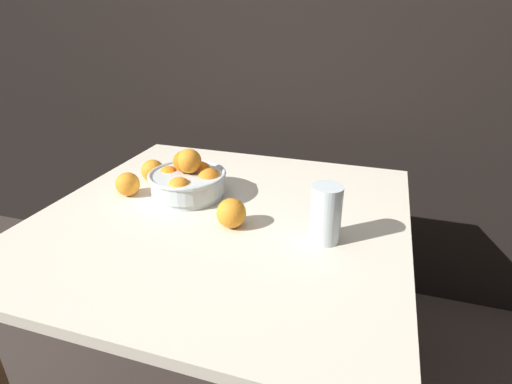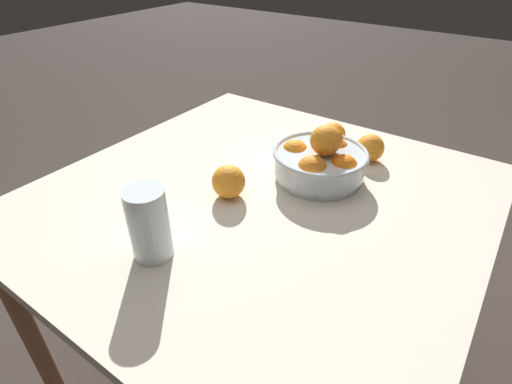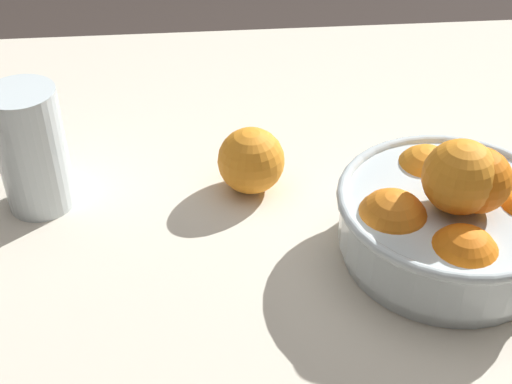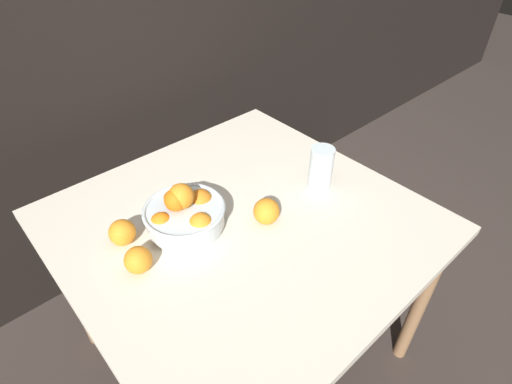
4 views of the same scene
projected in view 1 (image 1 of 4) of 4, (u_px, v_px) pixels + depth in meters
The scene contains 7 objects.
back_wall at pixel (293, 4), 1.64m from camera, with size 8.00×0.05×2.60m, color black.
dining_table at pixel (223, 238), 1.20m from camera, with size 1.05×1.04×0.74m.
fruit_bowl at pixel (189, 180), 1.26m from camera, with size 0.24×0.24×0.15m.
juice_glass at pixel (326, 217), 1.01m from camera, with size 0.08×0.08×0.15m.
orange_loose_near_bowl at pixel (128, 184), 1.27m from camera, with size 0.08×0.08×0.08m, color orange.
orange_loose_front at pixel (231, 213), 1.09m from camera, with size 0.08×0.08×0.08m, color orange.
orange_loose_aside at pixel (153, 171), 1.37m from camera, with size 0.08×0.08×0.08m, color orange.
Camera 1 is at (0.41, -0.95, 1.29)m, focal length 28.00 mm.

